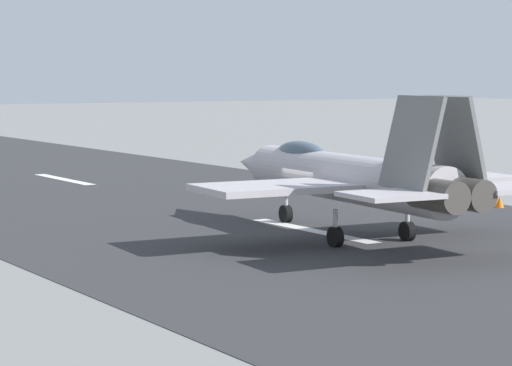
% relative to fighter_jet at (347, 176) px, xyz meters
% --- Properties ---
extents(ground_plane, '(400.00, 400.00, 0.00)m').
position_rel_fighter_jet_xyz_m(ground_plane, '(2.33, 0.02, -2.40)').
color(ground_plane, gray).
extents(runway_strip, '(240.00, 26.00, 0.02)m').
position_rel_fighter_jet_xyz_m(runway_strip, '(2.31, 0.02, -2.39)').
color(runway_strip, '#313233').
rests_on(runway_strip, ground).
extents(fighter_jet, '(17.29, 13.19, 5.60)m').
position_rel_fighter_jet_xyz_m(fighter_jet, '(0.00, 0.00, 0.00)').
color(fighter_jet, '#B6AFB4').
rests_on(fighter_jet, ground).
extents(marker_cone_mid, '(0.44, 0.44, 0.55)m').
position_rel_fighter_jet_xyz_m(marker_cone_mid, '(3.66, -11.98, -2.13)').
color(marker_cone_mid, orange).
rests_on(marker_cone_mid, ground).
extents(marker_cone_far, '(0.44, 0.44, 0.55)m').
position_rel_fighter_jet_xyz_m(marker_cone_far, '(19.89, -11.98, -2.13)').
color(marker_cone_far, orange).
rests_on(marker_cone_far, ground).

